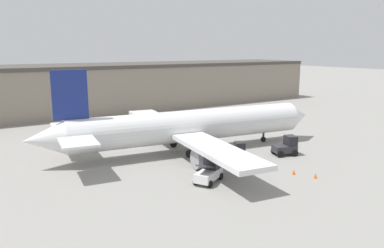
{
  "coord_description": "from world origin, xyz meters",
  "views": [
    {
      "loc": [
        -24.69,
        -39.04,
        12.86
      ],
      "look_at": [
        0.0,
        0.0,
        3.48
      ],
      "focal_mm": 35.0,
      "sensor_mm": 36.0,
      "label": 1
    }
  ],
  "objects": [
    {
      "name": "ground_plane",
      "position": [
        0.0,
        0.0,
        0.0
      ],
      "size": [
        400.0,
        400.0,
        0.0
      ],
      "primitive_type": "plane",
      "color": "gray"
    },
    {
      "name": "airplane",
      "position": [
        -0.9,
        0.11,
        3.18
      ],
      "size": [
        38.27,
        33.75,
        10.61
      ],
      "rotation": [
        0.0,
        0.0,
        -0.13
      ],
      "color": "silver",
      "rests_on": "ground_plane"
    },
    {
      "name": "pushback_tug",
      "position": [
        8.68,
        -7.86,
        1.09
      ],
      "size": [
        3.18,
        2.63,
        2.39
      ],
      "rotation": [
        0.0,
        0.0,
        -0.3
      ],
      "color": "#2D2D33",
      "rests_on": "ground_plane"
    },
    {
      "name": "ground_crew_worker",
      "position": [
        12.5,
        -5.01,
        0.92
      ],
      "size": [
        0.38,
        0.38,
        1.72
      ],
      "rotation": [
        0.0,
        0.0,
        0.96
      ],
      "color": "#1E2338",
      "rests_on": "ground_plane"
    },
    {
      "name": "baggage_tug",
      "position": [
        2.2,
        -6.08,
        0.95
      ],
      "size": [
        2.96,
        2.55,
        2.1
      ],
      "rotation": [
        0.0,
        0.0,
        -0.41
      ],
      "color": "#B2B2B7",
      "rests_on": "ground_plane"
    },
    {
      "name": "safety_cone_near",
      "position": [
        4.96,
        -15.41,
        0.28
      ],
      "size": [
        0.36,
        0.36,
        0.55
      ],
      "color": "#EF590F",
      "rests_on": "ground_plane"
    },
    {
      "name": "safety_cone_far",
      "position": [
        4.01,
        -13.42,
        0.28
      ],
      "size": [
        0.36,
        0.36,
        0.55
      ],
      "color": "#EF590F",
      "rests_on": "ground_plane"
    },
    {
      "name": "belt_loader_truck",
      "position": [
        -4.51,
        -10.39,
        1.1
      ],
      "size": [
        3.87,
        3.16,
        2.38
      ],
      "rotation": [
        0.0,
        0.0,
        0.52
      ],
      "color": "silver",
      "rests_on": "ground_plane"
    },
    {
      "name": "terminal_building",
      "position": [
        8.96,
        37.78,
        4.81
      ],
      "size": [
        86.6,
        17.04,
        9.6
      ],
      "color": "gray",
      "rests_on": "ground_plane"
    }
  ]
}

